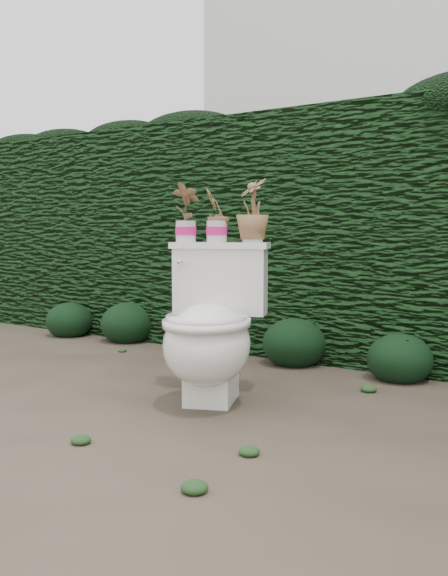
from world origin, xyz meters
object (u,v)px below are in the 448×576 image
Objects in this scene: potted_plant_left at (186,214)px; potted_plant_right at (253,212)px; toilet at (211,330)px; potted_plant_center at (217,217)px.

potted_plant_right is (0.32, 0.14, 0.01)m from potted_plant_left.
potted_plant_center is at bearing 94.66° from toilet.
toilet is at bearing 30.78° from potted_plant_center.
toilet is at bearing 148.80° from potted_plant_left.
potted_plant_right is at bearing 116.12° from potted_plant_center.
potted_plant_right reaches higher than potted_plant_left.
potted_plant_center reaches higher than toilet.
potted_plant_left reaches higher than toilet.
potted_plant_right is at bearing -158.54° from potted_plant_left.
potted_plant_left is at bearing -63.88° from potted_plant_center.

